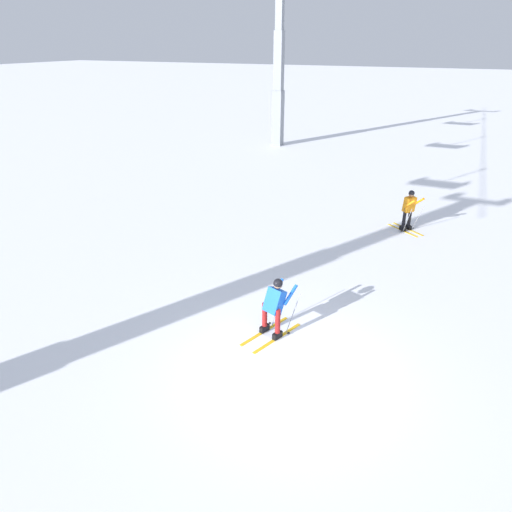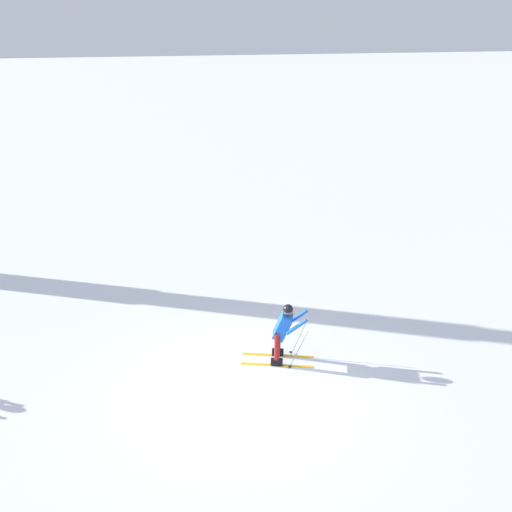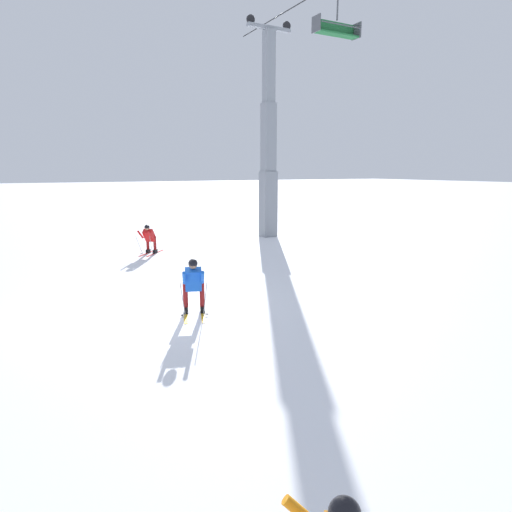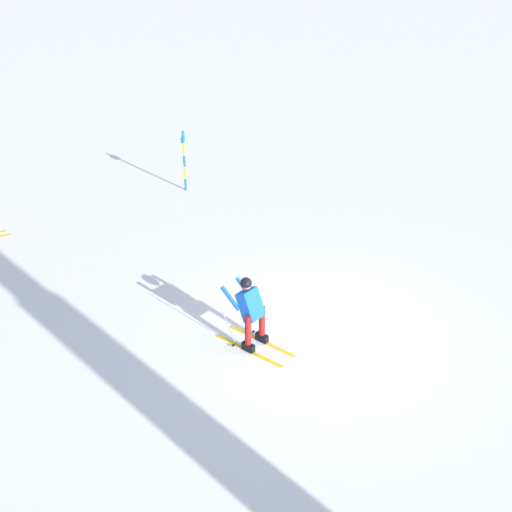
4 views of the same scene
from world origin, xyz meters
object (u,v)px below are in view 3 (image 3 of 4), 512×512
chairlift_seat_nearest (336,28)px  skier_distant_downhill (149,237)px  skier_carving_main (193,282)px  lift_tower_near (268,151)px

chairlift_seat_nearest → skier_distant_downhill: bearing=-115.6°
skier_carving_main → chairlift_seat_nearest: chairlift_seat_nearest is taller
chairlift_seat_nearest → skier_distant_downhill: chairlift_seat_nearest is taller
skier_carving_main → lift_tower_near: 14.48m
lift_tower_near → chairlift_seat_nearest: size_ratio=5.30×
skier_carving_main → lift_tower_near: bearing=142.3°
lift_tower_near → skier_distant_downhill: bearing=-74.0°
chairlift_seat_nearest → skier_carving_main: bearing=-57.7°
skier_distant_downhill → chairlift_seat_nearest: bearing=64.4°
lift_tower_near → chairlift_seat_nearest: lift_tower_near is taller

